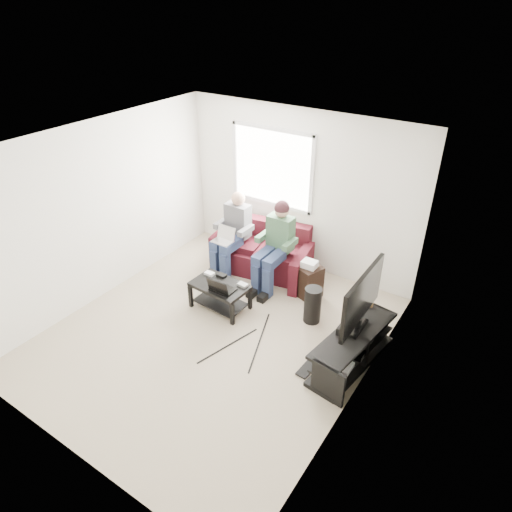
% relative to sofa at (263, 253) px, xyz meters
% --- Properties ---
extents(floor, '(4.50, 4.50, 0.00)m').
position_rel_sofa_xyz_m(floor, '(0.37, -1.77, -0.30)').
color(floor, tan).
rests_on(floor, ground).
extents(ceiling, '(4.50, 4.50, 0.00)m').
position_rel_sofa_xyz_m(ceiling, '(0.37, -1.77, 2.30)').
color(ceiling, white).
rests_on(ceiling, wall_back).
extents(wall_back, '(4.50, 0.00, 4.50)m').
position_rel_sofa_xyz_m(wall_back, '(0.37, 0.48, 1.00)').
color(wall_back, white).
rests_on(wall_back, floor).
extents(wall_front, '(4.50, 0.00, 4.50)m').
position_rel_sofa_xyz_m(wall_front, '(0.37, -4.02, 1.00)').
color(wall_front, white).
rests_on(wall_front, floor).
extents(wall_left, '(0.00, 4.50, 4.50)m').
position_rel_sofa_xyz_m(wall_left, '(-1.63, -1.77, 1.00)').
color(wall_left, white).
rests_on(wall_left, floor).
extents(wall_right, '(0.00, 4.50, 4.50)m').
position_rel_sofa_xyz_m(wall_right, '(2.37, -1.77, 1.00)').
color(wall_right, white).
rests_on(wall_right, floor).
extents(window, '(1.48, 0.04, 1.28)m').
position_rel_sofa_xyz_m(window, '(-0.13, 0.46, 1.30)').
color(window, white).
rests_on(window, wall_back).
extents(sofa, '(1.80, 1.00, 0.78)m').
position_rel_sofa_xyz_m(sofa, '(0.00, 0.00, 0.00)').
color(sofa, '#46111C').
rests_on(sofa, floor).
extents(person_left, '(0.40, 0.71, 1.32)m').
position_rel_sofa_xyz_m(person_left, '(-0.40, -0.27, 0.42)').
color(person_left, navy).
rests_on(person_left, sofa).
extents(person_right, '(0.40, 0.71, 1.36)m').
position_rel_sofa_xyz_m(person_right, '(0.40, -0.26, 0.48)').
color(person_right, navy).
rests_on(person_right, sofa).
extents(laptop_silver, '(0.35, 0.27, 0.24)m').
position_rel_sofa_xyz_m(laptop_silver, '(-0.40, -0.53, 0.39)').
color(laptop_silver, silver).
rests_on(laptop_silver, person_left).
extents(coffee_table, '(0.84, 0.54, 0.41)m').
position_rel_sofa_xyz_m(coffee_table, '(0.08, -1.25, 0.00)').
color(coffee_table, black).
rests_on(coffee_table, floor).
extents(laptop_black, '(0.36, 0.27, 0.24)m').
position_rel_sofa_xyz_m(laptop_black, '(0.20, -1.33, 0.23)').
color(laptop_black, black).
rests_on(laptop_black, coffee_table).
extents(controller_a, '(0.14, 0.09, 0.04)m').
position_rel_sofa_xyz_m(controller_a, '(-0.20, -1.13, 0.13)').
color(controller_a, silver).
rests_on(controller_a, coffee_table).
extents(controller_b, '(0.14, 0.09, 0.04)m').
position_rel_sofa_xyz_m(controller_b, '(-0.02, -1.07, 0.13)').
color(controller_b, black).
rests_on(controller_b, coffee_table).
extents(controller_c, '(0.15, 0.10, 0.04)m').
position_rel_sofa_xyz_m(controller_c, '(0.38, -1.10, 0.13)').
color(controller_c, gray).
rests_on(controller_c, coffee_table).
extents(tv_stand, '(0.62, 1.48, 0.47)m').
position_rel_sofa_xyz_m(tv_stand, '(2.14, -1.27, -0.08)').
color(tv_stand, black).
rests_on(tv_stand, floor).
extents(tv, '(0.12, 1.10, 0.81)m').
position_rel_sofa_xyz_m(tv, '(2.14, -1.17, 0.64)').
color(tv, black).
rests_on(tv, tv_stand).
extents(soundbar, '(0.12, 0.50, 0.10)m').
position_rel_sofa_xyz_m(soundbar, '(2.02, -1.17, 0.23)').
color(soundbar, black).
rests_on(soundbar, tv_stand).
extents(drink_cup, '(0.08, 0.08, 0.12)m').
position_rel_sofa_xyz_m(drink_cup, '(2.09, -0.64, 0.24)').
color(drink_cup, '#A07445').
rests_on(drink_cup, tv_stand).
extents(console_white, '(0.30, 0.22, 0.06)m').
position_rel_sofa_xyz_m(console_white, '(2.14, -1.67, -0.01)').
color(console_white, silver).
rests_on(console_white, tv_stand).
extents(console_grey, '(0.34, 0.26, 0.08)m').
position_rel_sofa_xyz_m(console_grey, '(2.14, -0.97, -0.00)').
color(console_grey, gray).
rests_on(console_grey, tv_stand).
extents(console_black, '(0.38, 0.30, 0.07)m').
position_rel_sofa_xyz_m(console_black, '(2.14, -1.32, -0.01)').
color(console_black, black).
rests_on(console_black, tv_stand).
extents(subwoofer, '(0.24, 0.24, 0.54)m').
position_rel_sofa_xyz_m(subwoofer, '(1.34, -0.79, -0.03)').
color(subwoofer, black).
rests_on(subwoofer, floor).
extents(keyboard_floor, '(0.17, 0.44, 0.02)m').
position_rel_sofa_xyz_m(keyboard_floor, '(1.74, -1.62, -0.28)').
color(keyboard_floor, black).
rests_on(keyboard_floor, floor).
extents(end_table, '(0.34, 0.34, 0.60)m').
position_rel_sofa_xyz_m(end_table, '(0.99, -0.26, -0.03)').
color(end_table, black).
rests_on(end_table, floor).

